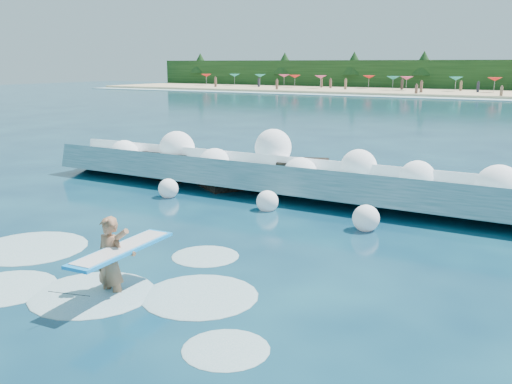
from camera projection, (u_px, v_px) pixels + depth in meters
ground at (163, 247)px, 14.17m from camera, size 200.00×200.00×0.00m
breaking_wave at (281, 177)px, 20.06m from camera, size 18.71×2.88×1.61m
rock_cluster at (225, 173)px, 21.71m from camera, size 7.91×3.19×1.27m
surfer_with_board at (113, 260)px, 11.21m from camera, size 1.01×3.01×1.88m
wave_spray at (279, 165)px, 19.95m from camera, size 15.20×4.65×2.23m
surf_foam at (89, 275)px, 12.32m from camera, size 9.15×5.51×0.14m
beachgoers at (471, 88)px, 80.18m from camera, size 97.32×12.14×1.92m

